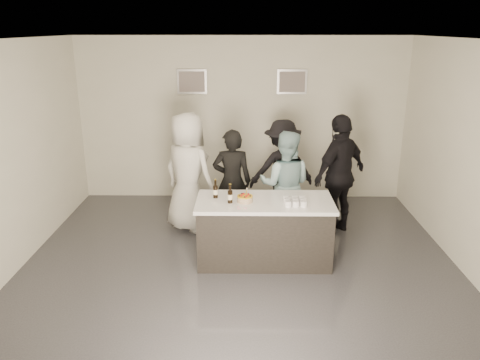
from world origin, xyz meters
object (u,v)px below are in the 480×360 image
Objects in this scene: person_main_black at (232,182)px; cake at (245,199)px; beer_bottle_a at (215,189)px; person_main_blue at (285,185)px; bar_counter at (264,231)px; person_guest_right at (340,175)px; person_guest_left at (188,172)px; beer_bottle_b at (230,194)px; person_guest_back at (282,169)px.

cake is at bearing 101.46° from person_main_black.
person_main_blue reaches higher than beer_bottle_a.
bar_counter is 0.98× the size of person_guest_right.
person_main_black is 0.88× the size of person_guest_left.
person_main_black reaches higher than beer_bottle_b.
bar_counter is 0.90m from beer_bottle_a.
bar_counter is 1.00m from person_main_blue.
beer_bottle_b is at bearing -42.81° from beer_bottle_a.
person_guest_left reaches higher than beer_bottle_b.
person_guest_back reaches higher than person_main_blue.
person_main_blue is at bearing 55.89° from cake.
person_guest_back is (0.82, 1.73, -0.18)m from beer_bottle_b.
beer_bottle_a is 1.86m from person_guest_back.
bar_counter is at bearing 11.13° from cake.
bar_counter is 7.15× the size of beer_bottle_a.
bar_counter is 0.75m from beer_bottle_b.
bar_counter is 8.81× the size of cake.
person_main_black is 0.99× the size of person_guest_back.
person_guest_back is (1.52, 0.54, -0.11)m from person_guest_left.
person_main_blue is 0.88m from person_guest_right.
person_guest_right is (1.47, 1.07, 0.01)m from cake.
person_guest_back reaches higher than beer_bottle_a.
person_guest_right is (1.67, 1.12, -0.08)m from beer_bottle_b.
person_main_blue is at bearing 36.54° from beer_bottle_a.
person_guest_right reaches higher than person_main_blue.
cake is at bearing -20.23° from beer_bottle_a.
beer_bottle_a is at bearing 137.19° from beer_bottle_b.
bar_counter is 0.98× the size of person_guest_left.
cake reaches higher than bar_counter.
person_main_black is (-0.21, 1.04, -0.10)m from cake.
beer_bottle_a reaches higher than bar_counter.
person_guest_right is at bearing -158.25° from person_main_blue.
person_guest_right is (2.38, -0.07, -0.00)m from person_guest_left.
person_main_black is at bearing 27.41° from person_guest_back.
beer_bottle_b is 0.14× the size of person_guest_right.
beer_bottle_a is 1.00× the size of beer_bottle_b.
person_guest_left is 1.62m from person_guest_back.
beer_bottle_a is at bearing 159.77° from cake.
bar_counter is at bearing 115.91° from person_main_black.
person_guest_right is at bearing -148.14° from person_guest_left.
person_guest_left is at bearing 137.02° from bar_counter.
person_guest_back is (-0.85, 0.61, -0.10)m from person_guest_right.
beer_bottle_b is 0.16× the size of person_main_blue.
bar_counter is at bearing 170.61° from person_guest_left.
bar_counter is 1.66m from person_guest_right.
person_guest_back is at bearing 64.73° from beer_bottle_b.
beer_bottle_a reaches higher than cake.
person_main_blue is at bearing 68.01° from bar_counter.
person_main_black is at bearing 101.13° from cake.
person_main_blue reaches higher than beer_bottle_b.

